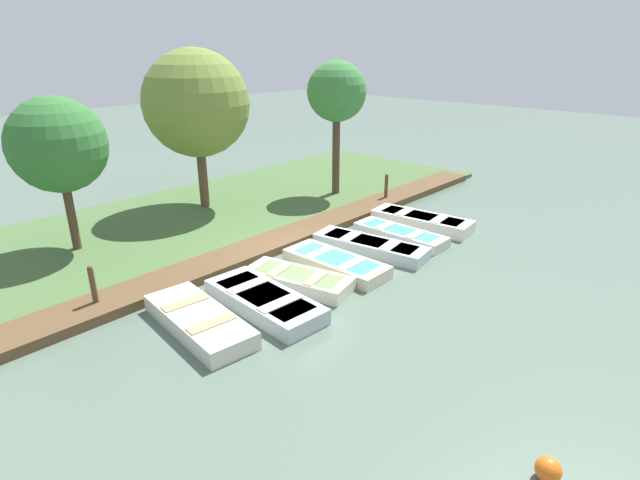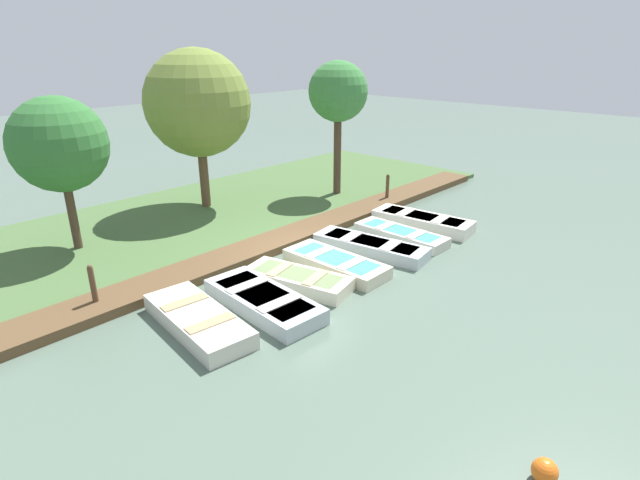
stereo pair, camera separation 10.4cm
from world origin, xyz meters
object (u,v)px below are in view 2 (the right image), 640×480
rowboat_1 (263,301)px  park_tree_left (198,104)px  rowboat_6 (422,221)px  buoy (545,471)px  rowboat_3 (336,263)px  rowboat_0 (198,320)px  mooring_post_near (93,288)px  rowboat_4 (370,246)px  park_tree_center (338,93)px  rowboat_5 (401,234)px  rowboat_2 (298,279)px  park_tree_far_left (59,145)px  mooring_post_far (387,189)px

rowboat_1 → park_tree_left: 8.73m
rowboat_6 → buoy: rowboat_6 is taller
rowboat_3 → rowboat_6: 4.49m
buoy → rowboat_0: bearing=-172.1°
mooring_post_near → park_tree_left: size_ratio=0.20×
rowboat_4 → rowboat_6: rowboat_6 is taller
rowboat_0 → park_tree_center: 11.20m
rowboat_0 → rowboat_5: rowboat_0 is taller
rowboat_2 → rowboat_6: rowboat_6 is taller
rowboat_0 → rowboat_6: (0.08, 8.80, 0.01)m
park_tree_center → rowboat_4: bearing=-39.0°
rowboat_1 → park_tree_center: park_tree_center is taller
park_tree_center → park_tree_far_left: bearing=-100.4°
mooring_post_near → park_tree_center: size_ratio=0.22×
buoy → park_tree_center: (-11.39, 8.60, 3.84)m
rowboat_6 → buoy: bearing=-55.1°
rowboat_0 → park_tree_far_left: size_ratio=0.71×
rowboat_5 → mooring_post_near: size_ratio=2.62×
rowboat_1 → park_tree_far_left: size_ratio=0.72×
rowboat_2 → buoy: size_ratio=7.99×
rowboat_0 → park_tree_center: bearing=121.3°
rowboat_0 → mooring_post_far: mooring_post_far is taller
rowboat_2 → rowboat_6: size_ratio=0.86×
buoy → park_tree_far_left: 13.51m
rowboat_5 → rowboat_6: (-0.11, 1.42, 0.05)m
rowboat_1 → rowboat_3: size_ratio=1.07×
rowboat_3 → mooring_post_near: 6.03m
rowboat_2 → rowboat_3: size_ratio=0.98×
rowboat_3 → park_tree_center: (-4.56, 5.26, 3.84)m
park_tree_far_left → park_tree_left: 5.04m
rowboat_4 → rowboat_6: size_ratio=1.04×
rowboat_4 → mooring_post_near: size_ratio=3.07×
mooring_post_far → rowboat_5: bearing=-47.6°
rowboat_0 → buoy: bearing=14.5°
rowboat_4 → mooring_post_near: 7.49m
rowboat_2 → buoy: (6.86, -1.92, -0.00)m
rowboat_4 → buoy: 8.46m
rowboat_3 → rowboat_6: size_ratio=0.88×
mooring_post_far → park_tree_left: size_ratio=0.20×
mooring_post_far → rowboat_2: bearing=-71.0°
rowboat_1 → rowboat_4: bearing=96.8°
mooring_post_near → park_tree_center: park_tree_center is taller
park_tree_left → mooring_post_near: bearing=-54.3°
mooring_post_near → rowboat_1: bearing=44.5°
rowboat_1 → rowboat_6: rowboat_6 is taller
rowboat_0 → park_tree_far_left: (-6.15, 0.03, 2.97)m
buoy → rowboat_2: bearing=164.4°
rowboat_2 → buoy: 7.13m
rowboat_3 → mooring_post_near: mooring_post_near is taller
rowboat_0 → mooring_post_far: size_ratio=2.75×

